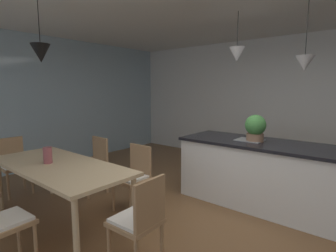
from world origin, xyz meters
The scene contains 14 objects.
ground_plane centered at (0.00, 0.00, -0.02)m, with size 10.00×8.40×0.04m, color brown.
wall_back_kitchen centered at (0.00, 3.26, 1.35)m, with size 10.00×0.12×2.70m, color silver.
window_wall_left_glazing centered at (-4.06, 0.00, 1.35)m, with size 0.06×8.40×2.70m, color #9EB7C6.
dining_table centered at (-1.60, -1.01, 0.66)m, with size 2.04×0.87×0.72m.
chair_kitchen_end centered at (-0.21, -1.01, 0.47)m, with size 0.42×0.42×0.87m.
chair_window_end centered at (-2.99, -1.01, 0.47)m, with size 0.41×0.41×0.87m.
chair_far_left centered at (-2.06, -0.20, 0.47)m, with size 0.41×0.41×0.87m.
chair_far_right centered at (-1.14, -0.20, 0.47)m, with size 0.40×0.40×0.87m.
kitchen_island centered at (0.15, 1.03, 0.46)m, with size 2.28×0.88×0.91m.
pendant_over_table centered at (-1.71, -1.08, 2.03)m, with size 0.22×0.22×0.77m.
pendant_over_island_main centered at (-0.30, 1.03, 2.12)m, with size 0.21×0.21×0.69m.
pendant_over_island_aux centered at (0.59, 1.03, 1.94)m, with size 0.22×0.22×0.86m.
potted_plant_on_island centered at (0.02, 1.03, 1.09)m, with size 0.29×0.29×0.37m.
vase_on_dining_table centered at (-1.73, -1.07, 0.82)m, with size 0.10×0.10×0.20m.
Camera 1 is at (1.40, -2.55, 1.62)m, focal length 28.21 mm.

